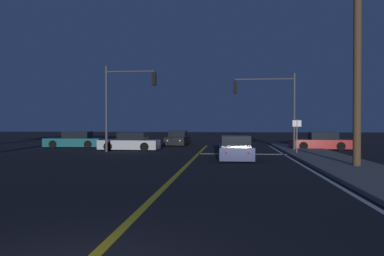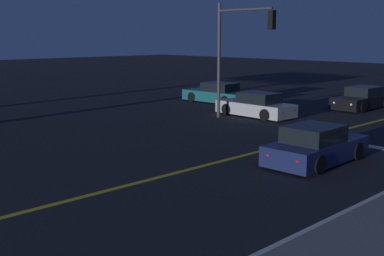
{
  "view_description": "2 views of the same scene",
  "coord_description": "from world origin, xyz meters",
  "px_view_note": "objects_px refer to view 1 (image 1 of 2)",
  "views": [
    {
      "loc": [
        2.07,
        -4.81,
        2.06
      ],
      "look_at": [
        -0.07,
        16.62,
        1.77
      ],
      "focal_mm": 35.38,
      "sensor_mm": 36.0,
      "label": 1
    },
    {
      "loc": [
        11.29,
        1.96,
        4.34
      ],
      "look_at": [
        -0.51,
        13.31,
        1.26
      ],
      "focal_mm": 45.52,
      "sensor_mm": 36.0,
      "label": 2
    }
  ],
  "objects_px": {
    "car_distant_tail_teal": "(75,141)",
    "street_sign_corner": "(297,131)",
    "traffic_signal_far_left": "(124,95)",
    "utility_pole_right": "(357,59)",
    "car_parked_curb_navy": "(236,149)",
    "car_far_approaching_silver": "(130,143)",
    "car_lead_oncoming_red": "(320,142)",
    "car_side_waiting_black": "(178,139)",
    "traffic_signal_near_right": "(271,99)"
  },
  "relations": [
    {
      "from": "car_distant_tail_teal",
      "to": "car_side_waiting_black",
      "type": "bearing_deg",
      "value": -64.54
    },
    {
      "from": "car_side_waiting_black",
      "to": "traffic_signal_far_left",
      "type": "height_order",
      "value": "traffic_signal_far_left"
    },
    {
      "from": "car_far_approaching_silver",
      "to": "car_lead_oncoming_red",
      "type": "height_order",
      "value": "same"
    },
    {
      "from": "utility_pole_right",
      "to": "car_parked_curb_navy",
      "type": "bearing_deg",
      "value": 144.69
    },
    {
      "from": "car_side_waiting_black",
      "to": "car_lead_oncoming_red",
      "type": "bearing_deg",
      "value": 158.92
    },
    {
      "from": "traffic_signal_near_right",
      "to": "car_lead_oncoming_red",
      "type": "bearing_deg",
      "value": -148.45
    },
    {
      "from": "street_sign_corner",
      "to": "car_far_approaching_silver",
      "type": "bearing_deg",
      "value": 165.28
    },
    {
      "from": "car_distant_tail_teal",
      "to": "utility_pole_right",
      "type": "bearing_deg",
      "value": -127.42
    },
    {
      "from": "car_parked_curb_navy",
      "to": "traffic_signal_far_left",
      "type": "relative_size",
      "value": 0.71
    },
    {
      "from": "car_distant_tail_teal",
      "to": "traffic_signal_near_right",
      "type": "distance_m",
      "value": 16.37
    },
    {
      "from": "car_far_approaching_silver",
      "to": "car_side_waiting_black",
      "type": "relative_size",
      "value": 0.99
    },
    {
      "from": "car_distant_tail_teal",
      "to": "traffic_signal_far_left",
      "type": "distance_m",
      "value": 7.72
    },
    {
      "from": "car_far_approaching_silver",
      "to": "car_parked_curb_navy",
      "type": "xyz_separation_m",
      "value": [
        7.76,
        -6.38,
        -0.0
      ]
    },
    {
      "from": "car_distant_tail_teal",
      "to": "street_sign_corner",
      "type": "distance_m",
      "value": 18.06
    },
    {
      "from": "car_far_approaching_silver",
      "to": "utility_pole_right",
      "type": "xyz_separation_m",
      "value": [
        13.09,
        -10.16,
        4.32
      ]
    },
    {
      "from": "car_side_waiting_black",
      "to": "street_sign_corner",
      "type": "distance_m",
      "value": 13.55
    },
    {
      "from": "car_lead_oncoming_red",
      "to": "car_distant_tail_teal",
      "type": "height_order",
      "value": "same"
    },
    {
      "from": "car_lead_oncoming_red",
      "to": "car_parked_curb_navy",
      "type": "relative_size",
      "value": 1.02
    },
    {
      "from": "car_distant_tail_teal",
      "to": "car_side_waiting_black",
      "type": "height_order",
      "value": "same"
    },
    {
      "from": "car_far_approaching_silver",
      "to": "street_sign_corner",
      "type": "xyz_separation_m",
      "value": [
        11.69,
        -3.07,
        0.95
      ]
    },
    {
      "from": "car_far_approaching_silver",
      "to": "street_sign_corner",
      "type": "bearing_deg",
      "value": -103.77
    },
    {
      "from": "car_side_waiting_black",
      "to": "traffic_signal_far_left",
      "type": "bearing_deg",
      "value": 74.04
    },
    {
      "from": "car_parked_curb_navy",
      "to": "utility_pole_right",
      "type": "height_order",
      "value": "utility_pole_right"
    },
    {
      "from": "traffic_signal_far_left",
      "to": "car_side_waiting_black",
      "type": "bearing_deg",
      "value": 72.91
    },
    {
      "from": "traffic_signal_far_left",
      "to": "car_lead_oncoming_red",
      "type": "bearing_deg",
      "value": 14.98
    },
    {
      "from": "car_far_approaching_silver",
      "to": "car_parked_curb_navy",
      "type": "bearing_deg",
      "value": -128.47
    },
    {
      "from": "car_side_waiting_black",
      "to": "utility_pole_right",
      "type": "relative_size",
      "value": 0.47
    },
    {
      "from": "street_sign_corner",
      "to": "traffic_signal_far_left",
      "type": "bearing_deg",
      "value": 173.18
    },
    {
      "from": "car_lead_oncoming_red",
      "to": "car_side_waiting_black",
      "type": "bearing_deg",
      "value": 68.26
    },
    {
      "from": "car_lead_oncoming_red",
      "to": "car_side_waiting_black",
      "type": "height_order",
      "value": "same"
    },
    {
      "from": "car_far_approaching_silver",
      "to": "car_lead_oncoming_red",
      "type": "relative_size",
      "value": 1.01
    },
    {
      "from": "car_lead_oncoming_red",
      "to": "traffic_signal_far_left",
      "type": "height_order",
      "value": "traffic_signal_far_left"
    },
    {
      "from": "car_lead_oncoming_red",
      "to": "traffic_signal_near_right",
      "type": "bearing_deg",
      "value": 122.01
    },
    {
      "from": "car_parked_curb_navy",
      "to": "car_side_waiting_black",
      "type": "height_order",
      "value": "same"
    },
    {
      "from": "car_far_approaching_silver",
      "to": "traffic_signal_near_right",
      "type": "distance_m",
      "value": 10.86
    },
    {
      "from": "car_far_approaching_silver",
      "to": "car_distant_tail_teal",
      "type": "xyz_separation_m",
      "value": [
        -5.41,
        2.65,
        0.0
      ]
    },
    {
      "from": "utility_pole_right",
      "to": "car_side_waiting_black",
      "type": "bearing_deg",
      "value": 121.42
    },
    {
      "from": "traffic_signal_near_right",
      "to": "utility_pole_right",
      "type": "bearing_deg",
      "value": 105.36
    },
    {
      "from": "traffic_signal_near_right",
      "to": "utility_pole_right",
      "type": "xyz_separation_m",
      "value": [
        2.71,
        -9.88,
        1.14
      ]
    },
    {
      "from": "car_far_approaching_silver",
      "to": "car_distant_tail_teal",
      "type": "height_order",
      "value": "same"
    },
    {
      "from": "car_parked_curb_navy",
      "to": "traffic_signal_near_right",
      "type": "distance_m",
      "value": 7.37
    },
    {
      "from": "car_parked_curb_navy",
      "to": "traffic_signal_near_right",
      "type": "xyz_separation_m",
      "value": [
        2.62,
        6.1,
        3.18
      ]
    },
    {
      "from": "traffic_signal_far_left",
      "to": "utility_pole_right",
      "type": "relative_size",
      "value": 0.64
    },
    {
      "from": "street_sign_corner",
      "to": "car_side_waiting_black",
      "type": "bearing_deg",
      "value": 132.06
    },
    {
      "from": "car_far_approaching_silver",
      "to": "car_parked_curb_navy",
      "type": "relative_size",
      "value": 1.03
    },
    {
      "from": "car_side_waiting_black",
      "to": "utility_pole_right",
      "type": "distance_m",
      "value": 20.52
    },
    {
      "from": "car_parked_curb_navy",
      "to": "utility_pole_right",
      "type": "distance_m",
      "value": 7.84
    },
    {
      "from": "car_lead_oncoming_red",
      "to": "street_sign_corner",
      "type": "xyz_separation_m",
      "value": [
        -2.67,
        -5.25,
        0.95
      ]
    },
    {
      "from": "car_parked_curb_navy",
      "to": "utility_pole_right",
      "type": "relative_size",
      "value": 0.45
    },
    {
      "from": "car_distant_tail_teal",
      "to": "traffic_signal_near_right",
      "type": "relative_size",
      "value": 0.85
    }
  ]
}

